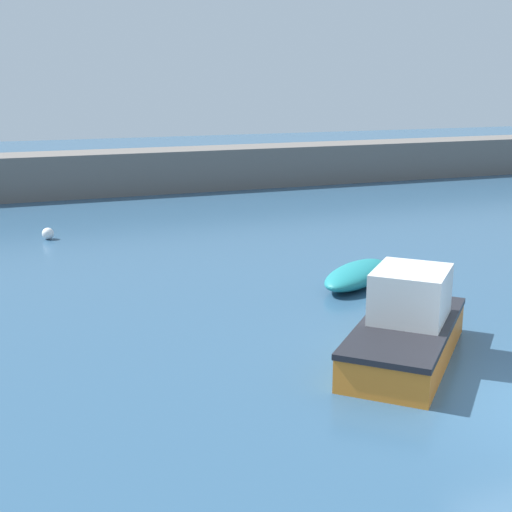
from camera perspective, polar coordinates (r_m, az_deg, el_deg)
The scene contains 4 objects.
harbor_breakwater at distance 37.64m, azimuth -6.77°, elevation 6.87°, with size 67.42×2.75×2.11m, color #66605B.
motorboat_grey_hull at distance 15.40m, azimuth 11.97°, elevation -5.57°, with size 4.46×4.53×1.89m.
open_tender_yellow at distance 20.58m, azimuth 8.10°, elevation -1.49°, with size 3.42×3.04×0.59m.
mooring_buoy_white at distance 27.13m, azimuth -16.31°, elevation 1.74°, with size 0.43×0.43×0.43m, color white.
Camera 1 is at (-8.95, -9.10, 5.82)m, focal length 50.00 mm.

